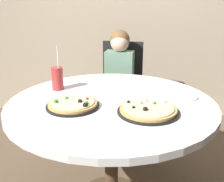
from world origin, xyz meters
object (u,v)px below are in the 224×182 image
(pizza_veggie, at_px, (148,110))
(pizza_cheese, at_px, (73,104))
(plate_small, at_px, (184,96))
(dining_table, at_px, (111,114))
(chair_wooden, at_px, (121,85))
(diner_child, at_px, (118,95))
(soda_cup, at_px, (57,78))

(pizza_veggie, relative_size, pizza_cheese, 1.11)
(pizza_cheese, bearing_deg, plate_small, 18.24)
(pizza_cheese, relative_size, plate_small, 1.76)
(dining_table, relative_size, chair_wooden, 1.37)
(dining_table, xyz_separation_m, plate_small, (0.46, 0.11, 0.09))
(diner_child, height_order, pizza_cheese, diner_child)
(pizza_veggie, height_order, soda_cup, soda_cup)
(diner_child, height_order, soda_cup, diner_child)
(dining_table, height_order, pizza_cheese, pizza_cheese)
(dining_table, relative_size, diner_child, 1.20)
(diner_child, xyz_separation_m, pizza_cheese, (-0.21, -0.96, 0.28))
(dining_table, bearing_deg, diner_child, 90.60)
(chair_wooden, relative_size, plate_small, 5.28)
(pizza_veggie, bearing_deg, diner_child, 102.83)
(chair_wooden, xyz_separation_m, pizza_veggie, (0.21, -1.19, 0.24))
(chair_wooden, bearing_deg, dining_table, -90.60)
(chair_wooden, bearing_deg, plate_small, -63.65)
(dining_table, distance_m, soda_cup, 0.47)
(diner_child, bearing_deg, pizza_cheese, -102.40)
(pizza_cheese, relative_size, soda_cup, 1.03)
(chair_wooden, bearing_deg, soda_cup, -115.98)
(pizza_cheese, distance_m, plate_small, 0.72)
(dining_table, bearing_deg, chair_wooden, 89.40)
(chair_wooden, bearing_deg, pizza_veggie, -79.99)
(pizza_veggie, distance_m, pizza_cheese, 0.44)
(chair_wooden, relative_size, pizza_cheese, 3.00)
(pizza_veggie, xyz_separation_m, pizza_cheese, (-0.44, 0.05, 0.00))
(plate_small, bearing_deg, chair_wooden, 116.35)
(soda_cup, bearing_deg, pizza_cheese, -60.91)
(pizza_cheese, xyz_separation_m, plate_small, (0.68, 0.23, -0.01))
(dining_table, height_order, plate_small, plate_small)
(pizza_veggie, bearing_deg, dining_table, 143.58)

